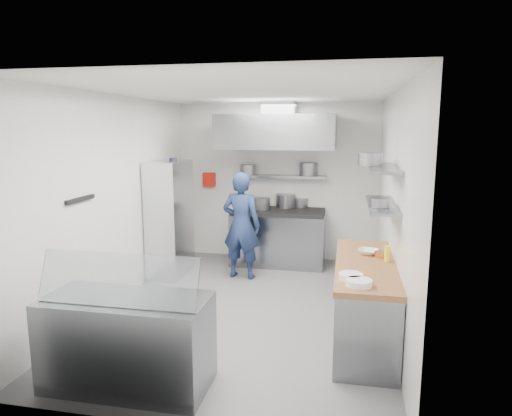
% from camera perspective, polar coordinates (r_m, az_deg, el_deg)
% --- Properties ---
extents(floor, '(5.00, 5.00, 0.00)m').
position_cam_1_polar(floor, '(6.21, -1.11, -12.40)').
color(floor, '#4E4E50').
rests_on(floor, ground).
extents(ceiling, '(5.00, 5.00, 0.00)m').
position_cam_1_polar(ceiling, '(5.76, -1.21, 14.32)').
color(ceiling, silver).
rests_on(ceiling, wall_back).
extents(wall_back, '(3.60, 2.80, 0.02)m').
position_cam_1_polar(wall_back, '(8.26, 2.59, 3.28)').
color(wall_back, white).
rests_on(wall_back, floor).
extents(wall_front, '(3.60, 2.80, 0.02)m').
position_cam_1_polar(wall_front, '(3.48, -10.10, -6.29)').
color(wall_front, white).
rests_on(wall_front, floor).
extents(wall_left, '(2.80, 5.00, 0.02)m').
position_cam_1_polar(wall_left, '(6.45, -16.97, 0.95)').
color(wall_left, white).
rests_on(wall_left, floor).
extents(wall_right, '(2.80, 5.00, 0.02)m').
position_cam_1_polar(wall_right, '(5.72, 16.75, -0.16)').
color(wall_right, white).
rests_on(wall_right, floor).
extents(gas_range, '(1.60, 0.80, 0.90)m').
position_cam_1_polar(gas_range, '(8.02, 2.81, -3.83)').
color(gas_range, gray).
rests_on(gas_range, floor).
extents(cooktop, '(1.57, 0.78, 0.06)m').
position_cam_1_polar(cooktop, '(7.92, 2.83, -0.45)').
color(cooktop, black).
rests_on(cooktop, gas_range).
extents(stock_pot_left, '(0.30, 0.30, 0.20)m').
position_cam_1_polar(stock_pot_left, '(7.97, 0.68, 0.57)').
color(stock_pot_left, slate).
rests_on(stock_pot_left, cooktop).
extents(stock_pot_mid, '(0.35, 0.35, 0.24)m').
position_cam_1_polar(stock_pot_mid, '(8.18, 3.71, 0.94)').
color(stock_pot_mid, slate).
rests_on(stock_pot_mid, cooktop).
extents(stock_pot_right, '(0.26, 0.26, 0.16)m').
position_cam_1_polar(stock_pot_right, '(8.22, 5.60, 0.68)').
color(stock_pot_right, slate).
rests_on(stock_pot_right, cooktop).
extents(over_range_shelf, '(1.60, 0.30, 0.04)m').
position_cam_1_polar(over_range_shelf, '(8.07, 3.12, 3.97)').
color(over_range_shelf, gray).
rests_on(over_range_shelf, wall_back).
extents(shelf_pot_a, '(0.28, 0.28, 0.18)m').
position_cam_1_polar(shelf_pot_a, '(8.14, -1.02, 4.82)').
color(shelf_pot_a, slate).
rests_on(shelf_pot_a, over_range_shelf).
extents(shelf_pot_b, '(0.32, 0.32, 0.22)m').
position_cam_1_polar(shelf_pot_b, '(8.11, 6.58, 4.87)').
color(shelf_pot_b, slate).
rests_on(shelf_pot_b, over_range_shelf).
extents(extractor_hood, '(1.90, 1.15, 0.55)m').
position_cam_1_polar(extractor_hood, '(7.62, 2.73, 9.50)').
color(extractor_hood, gray).
rests_on(extractor_hood, wall_back).
extents(hood_duct, '(0.55, 0.55, 0.24)m').
position_cam_1_polar(hood_duct, '(7.85, 3.00, 12.28)').
color(hood_duct, slate).
rests_on(hood_duct, extractor_hood).
extents(red_firebox, '(0.22, 0.10, 0.26)m').
position_cam_1_polar(red_firebox, '(8.48, -5.87, 3.54)').
color(red_firebox, red).
rests_on(red_firebox, wall_back).
extents(chef, '(0.66, 0.48, 1.69)m').
position_cam_1_polar(chef, '(7.19, -1.83, -2.19)').
color(chef, '#19274D').
rests_on(chef, floor).
extents(wire_rack, '(0.50, 0.90, 1.85)m').
position_cam_1_polar(wire_rack, '(7.47, -10.71, -1.30)').
color(wire_rack, silver).
rests_on(wire_rack, floor).
extents(rack_bin_a, '(0.15, 0.18, 0.16)m').
position_cam_1_polar(rack_bin_a, '(7.27, -11.40, -2.64)').
color(rack_bin_a, white).
rests_on(rack_bin_a, wire_rack).
extents(rack_bin_b, '(0.15, 0.20, 0.18)m').
position_cam_1_polar(rack_bin_b, '(7.48, -10.57, 1.64)').
color(rack_bin_b, yellow).
rests_on(rack_bin_b, wire_rack).
extents(rack_jar, '(0.12, 0.12, 0.18)m').
position_cam_1_polar(rack_jar, '(7.41, -10.33, 5.46)').
color(rack_jar, black).
rests_on(rack_jar, wire_rack).
extents(knife_strip, '(0.04, 0.55, 0.05)m').
position_cam_1_polar(knife_strip, '(5.65, -21.11, 1.01)').
color(knife_strip, black).
rests_on(knife_strip, wall_left).
extents(prep_counter_base, '(0.62, 2.00, 0.84)m').
position_cam_1_polar(prep_counter_base, '(5.38, 13.35, -11.50)').
color(prep_counter_base, gray).
rests_on(prep_counter_base, floor).
extents(prep_counter_top, '(0.65, 2.04, 0.06)m').
position_cam_1_polar(prep_counter_top, '(5.23, 13.55, -6.91)').
color(prep_counter_top, '#97573C').
rests_on(prep_counter_top, prep_counter_base).
extents(plate_stack_a, '(0.25, 0.25, 0.06)m').
position_cam_1_polar(plate_stack_a, '(4.45, 12.74, -9.09)').
color(plate_stack_a, white).
rests_on(plate_stack_a, prep_counter_top).
extents(plate_stack_b, '(0.24, 0.24, 0.06)m').
position_cam_1_polar(plate_stack_b, '(4.61, 11.76, -8.37)').
color(plate_stack_b, white).
rests_on(plate_stack_b, prep_counter_top).
extents(copper_pan, '(0.15, 0.15, 0.06)m').
position_cam_1_polar(copper_pan, '(5.46, 15.31, -5.62)').
color(copper_pan, '#D57C3C').
rests_on(copper_pan, prep_counter_top).
extents(squeeze_bottle, '(0.06, 0.06, 0.18)m').
position_cam_1_polar(squeeze_bottle, '(5.28, 16.08, -5.52)').
color(squeeze_bottle, yellow).
rests_on(squeeze_bottle, prep_counter_top).
extents(mixing_bowl, '(0.27, 0.27, 0.06)m').
position_cam_1_polar(mixing_bowl, '(5.54, 13.86, -5.33)').
color(mixing_bowl, white).
rests_on(mixing_bowl, prep_counter_top).
extents(wall_shelf_lower, '(0.30, 1.30, 0.04)m').
position_cam_1_polar(wall_shelf_lower, '(5.39, 15.40, 0.39)').
color(wall_shelf_lower, gray).
rests_on(wall_shelf_lower, wall_right).
extents(wall_shelf_upper, '(0.30, 1.30, 0.04)m').
position_cam_1_polar(wall_shelf_upper, '(5.34, 15.61, 4.84)').
color(wall_shelf_upper, gray).
rests_on(wall_shelf_upper, wall_right).
extents(shelf_pot_c, '(0.21, 0.21, 0.10)m').
position_cam_1_polar(shelf_pot_c, '(5.11, 15.20, 0.68)').
color(shelf_pot_c, slate).
rests_on(shelf_pot_c, wall_shelf_lower).
extents(shelf_pot_d, '(0.28, 0.28, 0.14)m').
position_cam_1_polar(shelf_pot_d, '(5.47, 14.06, 5.97)').
color(shelf_pot_d, slate).
rests_on(shelf_pot_d, wall_shelf_upper).
extents(display_case, '(1.50, 0.70, 0.85)m').
position_cam_1_polar(display_case, '(4.53, -15.74, -15.80)').
color(display_case, gray).
rests_on(display_case, floor).
extents(display_glass, '(1.47, 0.19, 0.42)m').
position_cam_1_polar(display_glass, '(4.19, -16.91, -8.48)').
color(display_glass, silver).
rests_on(display_glass, display_case).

